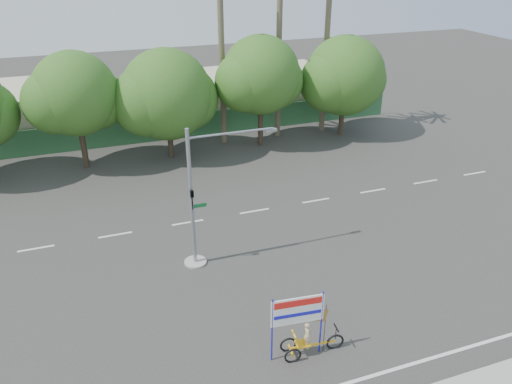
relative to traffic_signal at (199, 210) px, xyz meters
name	(u,v)px	position (x,y,z in m)	size (l,w,h in m)	color
ground	(272,301)	(2.20, -3.98, -2.92)	(120.00, 120.00, 0.00)	#33302D
fence	(175,127)	(2.20, 17.52, -1.92)	(38.00, 0.08, 2.00)	#336B3D
building_left	(40,111)	(-7.80, 22.02, -0.92)	(12.00, 8.00, 4.00)	beige
building_right	(251,93)	(10.20, 22.02, -1.12)	(14.00, 8.00, 3.60)	beige
tree_left	(75,97)	(-4.85, 14.02, 2.14)	(6.66, 5.60, 8.07)	#473828
tree_center	(166,97)	(1.14, 14.02, 1.55)	(7.62, 6.40, 7.85)	#473828
tree_right	(260,78)	(8.15, 14.02, 2.32)	(6.90, 5.80, 8.36)	#473828
tree_far_right	(344,78)	(15.15, 14.02, 1.73)	(7.38, 6.20, 7.94)	#473828
palm_mid	(328,12)	(14.20, 15.52, 6.48)	(3.73, 3.79, 15.45)	#70604C
palm_short	(221,25)	(5.70, 15.52, 5.94)	(3.73, 3.79, 14.45)	#70604C
traffic_signal	(199,210)	(0.00, 0.00, 0.00)	(4.72, 1.10, 7.00)	gray
trike_billboard	(304,331)	(2.18, -7.33, -1.75)	(2.96, 0.80, 2.91)	black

